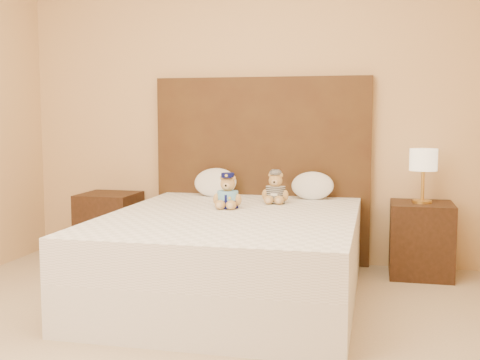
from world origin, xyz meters
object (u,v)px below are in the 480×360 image
object	(u,v)px
nightstand_right	(421,239)
lamp	(423,163)
teddy_police	(228,191)
pillow_right	(312,184)
teddy_prisoner	(275,188)
nightstand_left	(109,226)
pillow_left	(215,181)
bed	(232,255)

from	to	relation	value
nightstand_right	lamp	size ratio (longest dim) A/B	1.38
teddy_police	pillow_right	world-z (taller)	teddy_police
teddy_police	teddy_prisoner	distance (m)	0.42
nightstand_left	pillow_left	distance (m)	0.99
bed	pillow_right	bearing A→B (deg)	62.27
nightstand_right	teddy_police	distance (m)	1.51
pillow_left	pillow_right	xyz separation A→B (m)	(0.78, 0.00, -0.01)
teddy_police	bed	bearing A→B (deg)	-70.89
bed	nightstand_right	world-z (taller)	same
teddy_prisoner	lamp	bearing A→B (deg)	13.62
nightstand_right	teddy_prisoner	xyz separation A→B (m)	(-1.05, -0.26, 0.39)
bed	pillow_right	distance (m)	1.02
teddy_police	teddy_prisoner	xyz separation A→B (m)	(0.28, 0.31, -0.01)
lamp	pillow_right	world-z (taller)	lamp
nightstand_left	nightstand_right	xyz separation A→B (m)	(2.50, 0.00, 0.00)
lamp	teddy_police	size ratio (longest dim) A/B	1.64
lamp	teddy_prisoner	world-z (taller)	lamp
teddy_prisoner	pillow_right	size ratio (longest dim) A/B	0.71
nightstand_left	teddy_police	distance (m)	1.35
nightstand_right	lamp	distance (m)	0.57
lamp	pillow_left	world-z (taller)	lamp
bed	pillow_left	size ratio (longest dim) A/B	5.78
bed	teddy_police	xyz separation A→B (m)	(-0.09, 0.23, 0.40)
lamp	teddy_police	distance (m)	1.47
teddy_police	lamp	bearing A→B (deg)	21.27
pillow_left	pillow_right	bearing A→B (deg)	0.00
nightstand_right	pillow_left	size ratio (longest dim) A/B	1.59
nightstand_left	teddy_prisoner	bearing A→B (deg)	-10.12
pillow_left	nightstand_right	bearing A→B (deg)	-1.08
lamp	pillow_left	xyz separation A→B (m)	(-1.59, 0.03, -0.18)
lamp	teddy_prisoner	bearing A→B (deg)	-166.25
nightstand_left	teddy_prisoner	size ratio (longest dim) A/B	2.37
bed	nightstand_left	distance (m)	1.48
nightstand_left	pillow_left	xyz separation A→B (m)	(0.91, 0.03, 0.40)
nightstand_left	lamp	size ratio (longest dim) A/B	1.38
nightstand_right	pillow_left	distance (m)	1.64
nightstand_left	nightstand_right	world-z (taller)	same
teddy_police	pillow_right	size ratio (longest dim) A/B	0.75
teddy_prisoner	pillow_left	distance (m)	0.61
pillow_left	pillow_right	world-z (taller)	pillow_left
lamp	teddy_prisoner	xyz separation A→B (m)	(-1.05, -0.26, -0.18)
pillow_left	lamp	bearing A→B (deg)	-1.08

